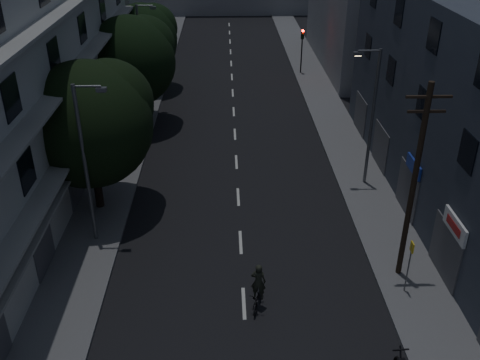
{
  "coord_description": "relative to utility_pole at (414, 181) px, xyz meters",
  "views": [
    {
      "loc": [
        -0.68,
        -10.99,
        15.46
      ],
      "look_at": [
        0.0,
        12.0,
        3.0
      ],
      "focal_mm": 40.0,
      "sensor_mm": 36.0,
      "label": 1
    }
  ],
  "objects": [
    {
      "name": "tree_mid",
      "position": [
        -14.4,
        18.32,
        0.22
      ],
      "size": [
        6.42,
        6.42,
        7.89
      ],
      "color": "black",
      "rests_on": "sidewalk_left"
    },
    {
      "name": "street_lamp_right",
      "position": [
        0.35,
        8.6,
        -0.27
      ],
      "size": [
        1.51,
        0.25,
        8.0
      ],
      "color": "#54565B",
      "rests_on": "sidewalk_right"
    },
    {
      "name": "tree_near",
      "position": [
        -14.7,
        6.37,
        0.36
      ],
      "size": [
        6.58,
        6.58,
        8.12
      ],
      "color": "black",
      "rests_on": "sidewalk_left"
    },
    {
      "name": "sidewalk_left",
      "position": [
        -14.62,
        16.78,
        -4.79
      ],
      "size": [
        3.0,
        90.0,
        0.15
      ],
      "primitive_type": "cube",
      "color": "#565659",
      "rests_on": "ground"
    },
    {
      "name": "traffic_signal_far_right",
      "position": [
        -0.52,
        30.49,
        -1.77
      ],
      "size": [
        0.28,
        0.37,
        4.1
      ],
      "color": "black",
      "rests_on": "sidewalk_right"
    },
    {
      "name": "building_left",
      "position": [
        -19.1,
        9.78,
        2.13
      ],
      "size": [
        7.0,
        36.0,
        14.0
      ],
      "color": "#A9A9A4",
      "rests_on": "ground"
    },
    {
      "name": "utility_pole",
      "position": [
        0.0,
        0.0,
        0.0
      ],
      "size": [
        1.8,
        0.24,
        9.0
      ],
      "color": "black",
      "rests_on": "sidewalk_right"
    },
    {
      "name": "tree_far",
      "position": [
        -14.64,
        26.5,
        -0.18
      ],
      "size": [
        5.86,
        5.86,
        7.25
      ],
      "color": "black",
      "rests_on": "sidewalk_left"
    },
    {
      "name": "cyclist",
      "position": [
        -6.53,
        -1.9,
        -4.14
      ],
      "size": [
        0.98,
        1.79,
        2.16
      ],
      "rotation": [
        0.0,
        0.0,
        -0.24
      ],
      "color": "black",
      "rests_on": "ground"
    },
    {
      "name": "building_right",
      "position": [
        4.87,
        5.77,
        0.63
      ],
      "size": [
        6.19,
        28.0,
        11.0
      ],
      "color": "#2E333E",
      "rests_on": "ground"
    },
    {
      "name": "sidewalk_right",
      "position": [
        0.38,
        16.78,
        -4.79
      ],
      "size": [
        3.0,
        90.0,
        0.15
      ],
      "primitive_type": "cube",
      "color": "#565659",
      "rests_on": "ground"
    },
    {
      "name": "bus_stop_sign",
      "position": [
        -0.11,
        -1.28,
        -2.98
      ],
      "size": [
        0.06,
        0.35,
        2.52
      ],
      "color": "#595B60",
      "rests_on": "sidewalk_right"
    },
    {
      "name": "street_lamp_left_near",
      "position": [
        -14.23,
        3.15,
        -0.27
      ],
      "size": [
        1.51,
        0.25,
        8.0
      ],
      "color": "slate",
      "rests_on": "sidewalk_left"
    },
    {
      "name": "lane_markings",
      "position": [
        -7.12,
        23.03,
        -4.86
      ],
      "size": [
        0.15,
        60.5,
        0.01
      ],
      "color": "beige",
      "rests_on": "ground"
    },
    {
      "name": "street_lamp_left_far",
      "position": [
        -14.11,
        21.61,
        -0.27
      ],
      "size": [
        1.51,
        0.25,
        8.0
      ],
      "color": "slate",
      "rests_on": "sidewalk_left"
    },
    {
      "name": "traffic_signal_far_left",
      "position": [
        -13.6,
        33.0,
        -1.77
      ],
      "size": [
        0.28,
        0.37,
        4.1
      ],
      "color": "black",
      "rests_on": "sidewalk_left"
    },
    {
      "name": "ground",
      "position": [
        -7.12,
        16.78,
        -4.87
      ],
      "size": [
        160.0,
        160.0,
        0.0
      ],
      "primitive_type": "plane",
      "color": "black",
      "rests_on": "ground"
    }
  ]
}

